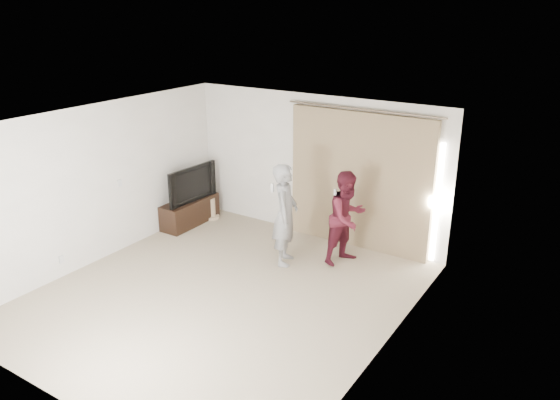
% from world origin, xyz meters
% --- Properties ---
extents(floor, '(5.50, 5.50, 0.00)m').
position_xyz_m(floor, '(0.00, 0.00, 0.00)').
color(floor, tan).
rests_on(floor, ground).
extents(wall_back, '(5.00, 0.04, 2.60)m').
position_xyz_m(wall_back, '(0.00, 2.75, 1.30)').
color(wall_back, white).
rests_on(wall_back, ground).
extents(wall_left, '(0.04, 5.50, 2.60)m').
position_xyz_m(wall_left, '(-2.50, -0.00, 1.30)').
color(wall_left, white).
rests_on(wall_left, ground).
extents(ceiling, '(5.00, 5.50, 0.01)m').
position_xyz_m(ceiling, '(0.00, 0.00, 2.60)').
color(ceiling, white).
rests_on(ceiling, wall_back).
extents(curtain, '(2.80, 0.11, 2.46)m').
position_xyz_m(curtain, '(0.91, 2.68, 1.20)').
color(curtain, '#8C7356').
rests_on(curtain, ground).
extents(tv_console, '(0.44, 1.28, 0.49)m').
position_xyz_m(tv_console, '(-2.27, 1.85, 0.25)').
color(tv_console, black).
rests_on(tv_console, ground).
extents(tv, '(0.23, 1.20, 0.69)m').
position_xyz_m(tv, '(-2.27, 1.85, 0.83)').
color(tv, black).
rests_on(tv, tv_console).
extents(scratching_post, '(0.32, 0.32, 0.43)m').
position_xyz_m(scratching_post, '(-2.10, 2.29, 0.17)').
color(scratching_post, tan).
rests_on(scratching_post, ground).
extents(person_man, '(0.62, 0.73, 1.70)m').
position_xyz_m(person_man, '(0.19, 1.43, 0.85)').
color(person_man, gray).
rests_on(person_man, ground).
extents(person_woman, '(0.81, 0.92, 1.57)m').
position_xyz_m(person_woman, '(1.03, 2.00, 0.79)').
color(person_woman, '#4F1522').
rests_on(person_woman, ground).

